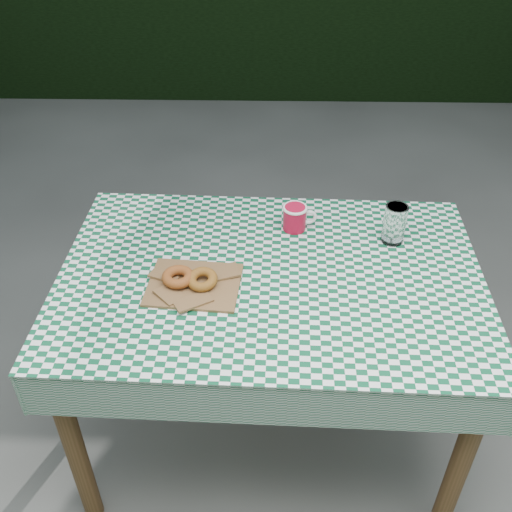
{
  "coord_description": "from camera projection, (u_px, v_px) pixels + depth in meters",
  "views": [
    {
      "loc": [
        0.18,
        -1.53,
        1.89
      ],
      "look_at": [
        0.15,
        -0.12,
        0.79
      ],
      "focal_mm": 41.55,
      "sensor_mm": 36.0,
      "label": 1
    }
  ],
  "objects": [
    {
      "name": "drinking_glass",
      "position": [
        394.0,
        224.0,
        1.86
      ],
      "size": [
        0.08,
        0.08,
        0.13
      ],
      "primitive_type": "cylinder",
      "rotation": [
        0.0,
        0.0,
        0.17
      ],
      "color": "white",
      "rests_on": "tablecloth"
    },
    {
      "name": "coffee_mug",
      "position": [
        295.0,
        218.0,
        1.93
      ],
      "size": [
        0.17,
        0.17,
        0.08
      ],
      "primitive_type": null,
      "rotation": [
        0.0,
        0.0,
        0.11
      ],
      "color": "#AC0B28",
      "rests_on": "tablecloth"
    },
    {
      "name": "bagel_front",
      "position": [
        178.0,
        277.0,
        1.71
      ],
      "size": [
        0.11,
        0.11,
        0.03
      ],
      "primitive_type": "torus",
      "rotation": [
        0.0,
        0.0,
        0.13
      ],
      "color": "brown",
      "rests_on": "paper_bag"
    },
    {
      "name": "bagel_back",
      "position": [
        202.0,
        279.0,
        1.7
      ],
      "size": [
        0.11,
        0.11,
        0.03
      ],
      "primitive_type": "torus",
      "rotation": [
        0.0,
        0.0,
        -0.32
      ],
      "color": "#88601C",
      "rests_on": "paper_bag"
    },
    {
      "name": "paper_bag",
      "position": [
        194.0,
        284.0,
        1.72
      ],
      "size": [
        0.28,
        0.23,
        0.01
      ],
      "primitive_type": "cube",
      "rotation": [
        0.0,
        0.0,
        -0.09
      ],
      "color": "olive",
      "rests_on": "tablecloth"
    },
    {
      "name": "tablecloth",
      "position": [
        271.0,
        275.0,
        1.77
      ],
      "size": [
        1.29,
        0.89,
        0.01
      ],
      "primitive_type": "cube",
      "rotation": [
        0.0,
        0.0,
        -0.03
      ],
      "color": "#0B4A2B",
      "rests_on": "table"
    },
    {
      "name": "ground",
      "position": [
        220.0,
        392.0,
        2.37
      ],
      "size": [
        60.0,
        60.0,
        0.0
      ],
      "primitive_type": "plane",
      "color": "#4A4A46",
      "rests_on": "ground"
    },
    {
      "name": "table",
      "position": [
        269.0,
        361.0,
        2.0
      ],
      "size": [
        1.27,
        0.87,
        0.75
      ],
      "primitive_type": "cube",
      "rotation": [
        0.0,
        0.0,
        -0.03
      ],
      "color": "#54381C",
      "rests_on": "ground"
    }
  ]
}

